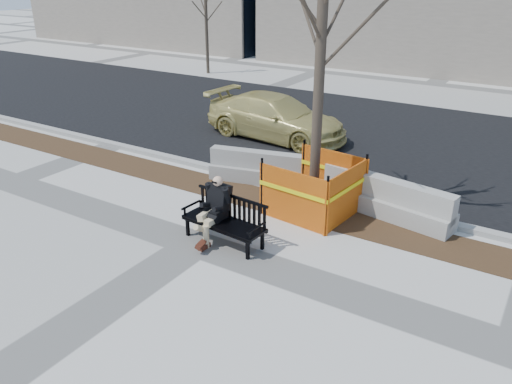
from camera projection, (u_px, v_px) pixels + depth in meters
ground at (196, 244)px, 10.54m from camera, size 120.00×120.00×0.00m
mulch_strip at (262, 199)px, 12.56m from camera, size 40.00×1.20×0.02m
asphalt_street at (358, 135)px, 17.36m from camera, size 60.00×10.40×0.01m
curb at (281, 184)px, 13.27m from camera, size 60.00×0.25×0.12m
bench at (224, 242)px, 10.61m from camera, size 1.89×0.82×0.98m
seated_man at (217, 237)px, 10.79m from camera, size 0.66×1.00×1.34m
tree_fence at (313, 211)px, 11.96m from camera, size 2.99×2.99×6.78m
sedan at (275, 138)px, 17.10m from camera, size 5.00×2.34×1.41m
jersey_barrier_left at (265, 182)px, 13.54m from camera, size 3.04×1.28×0.86m
jersey_barrier_right at (384, 215)px, 11.77m from camera, size 3.22×1.17×0.91m
far_tree_left at (208, 73)px, 27.52m from camera, size 2.05×2.05×5.05m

